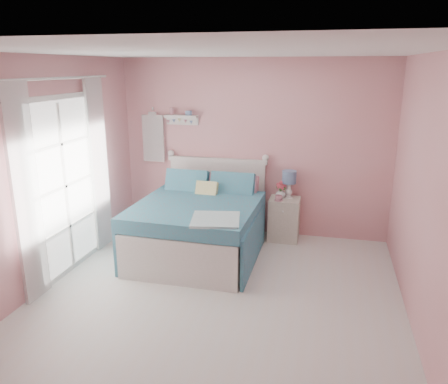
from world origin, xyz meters
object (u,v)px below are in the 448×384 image
at_px(bed, 200,225).
at_px(teacup, 279,198).
at_px(table_lamp, 289,179).
at_px(nightstand, 284,219).
at_px(vase, 281,193).

relative_size(bed, teacup, 19.42).
distance_m(table_lamp, teacup, 0.32).
height_order(nightstand, table_lamp, table_lamp).
relative_size(vase, teacup, 1.50).
distance_m(nightstand, vase, 0.39).
xyz_separation_m(bed, vase, (0.99, 0.77, 0.31)).
bearing_deg(bed, vase, 39.01).
height_order(bed, vase, bed).
bearing_deg(table_lamp, teacup, -124.73).
xyz_separation_m(vase, teacup, (-0.01, -0.13, -0.04)).
relative_size(bed, nightstand, 3.16).
distance_m(vase, teacup, 0.14).
xyz_separation_m(nightstand, teacup, (-0.08, -0.12, 0.35)).
height_order(nightstand, vase, vase).
bearing_deg(nightstand, vase, 169.29).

